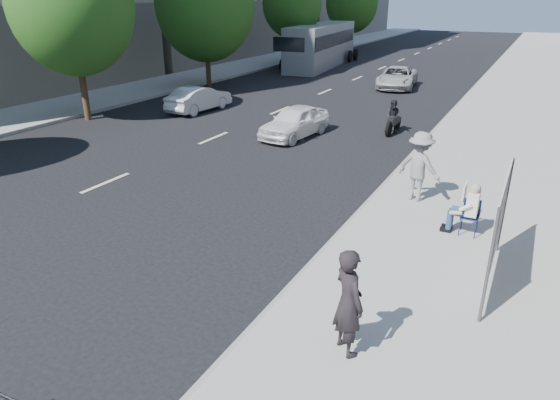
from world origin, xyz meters
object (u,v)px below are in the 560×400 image
Objects in this scene: pedestrian_woman at (348,302)px; white_sedan_mid at (199,99)px; protest_banner at (498,226)px; seated_protester at (467,206)px; white_sedan_far at (397,78)px; bus at (321,46)px; white_sedan_near at (295,122)px; motorcycle at (394,118)px; jogger at (420,167)px.

pedestrian_woman is 19.45m from white_sedan_mid.
seated_protester is at bearing 111.14° from protest_banner.
bus is (-8.38, 7.41, 0.98)m from white_sedan_far.
white_sedan_mid is (-13.24, 14.24, -0.44)m from pedestrian_woman.
seated_protester is 10.18m from white_sedan_near.
seated_protester is 10.04m from motorcycle.
bus reaches higher than seated_protester.
protest_banner is 12.29m from motorcycle.
white_sedan_mid is (-6.49, 2.25, -0.01)m from white_sedan_near.
pedestrian_woman is at bearing -118.85° from protest_banner.
white_sedan_mid is (-12.73, 7.22, -0.50)m from jogger.
white_sedan_near is at bearing -100.38° from white_sedan_far.
seated_protester is 0.43× the size of protest_banner.
bus is (-1.25, 18.72, 1.01)m from white_sedan_mid.
motorcycle is (3.48, 2.48, -0.01)m from white_sedan_near.
white_sedan_near is at bearing -76.14° from bus.
pedestrian_woman reaches higher than white_sedan_near.
white_sedan_far is 11.23m from bus.
jogger reaches higher than white_sedan_far.
jogger reaches higher than white_sedan_near.
motorcycle is 21.65m from bus.
white_sedan_mid is 1.87× the size of motorcycle.
protest_banner is 1.50× the size of motorcycle.
white_sedan_far is at bearing -55.26° from jogger.
jogger reaches higher than motorcycle.
white_sedan_mid is 0.31× the size of bus.
jogger reaches higher than seated_protester.
motorcycle is at bearing -83.31° from white_sedan_far.
bus reaches higher than pedestrian_woman.
protest_banner is 33.85m from bus.
seated_protester reaches higher than motorcycle.
protest_banner is (0.81, -2.09, 0.53)m from seated_protester.
white_sedan_mid is at bearing 144.01° from protest_banner.
white_sedan_far is 11.44m from motorcycle.
white_sedan_mid is at bearing -11.61° from jogger.
white_sedan_near is at bearing 139.61° from seated_protester.
jogger is at bearing 122.05° from protest_banner.
jogger reaches higher than white_sedan_mid.
white_sedan_mid is 18.79m from bus.
white_sedan_far reaches higher than white_sedan_mid.
jogger is at bearing -46.32° from pedestrian_woman.
white_sedan_near is at bearing -20.61° from jogger.
bus is (-11.22, 18.49, 1.00)m from motorcycle.
motorcycle reaches higher than white_sedan_near.
pedestrian_woman is at bearing -84.25° from white_sedan_far.
protest_banner is (1.82, 3.30, 0.33)m from pedestrian_woman.
motorcycle is at bearing 114.48° from protest_banner.
bus reaches higher than motorcycle.
motorcycle reaches higher than white_sedan_far.
motorcycle is (-2.76, 7.45, -0.49)m from jogger.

